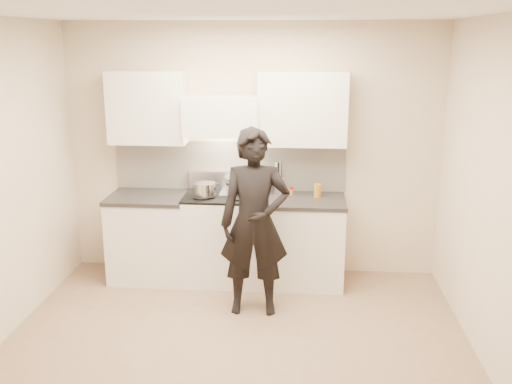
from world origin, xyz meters
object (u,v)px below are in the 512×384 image
stove (222,237)px  counter_right (300,240)px  wok (242,181)px  person (255,223)px  utensil_crock (278,184)px

stove → counter_right: (0.83, 0.00, -0.01)m
counter_right → wok: 0.88m
person → utensil_crock: bearing=75.2°
counter_right → person: person is taller
stove → counter_right: 0.83m
stove → utensil_crock: utensil_crock is taller
stove → person: bearing=-60.1°
stove → wok: (0.20, 0.14, 0.58)m
utensil_crock → person: (-0.18, -0.88, -0.15)m
counter_right → person: size_ratio=0.52×
stove → utensil_crock: bearing=15.6°
wok → utensil_crock: bearing=2.9°
stove → person: size_ratio=0.55×
wok → counter_right: bearing=-12.9°
counter_right → person: bearing=-120.5°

